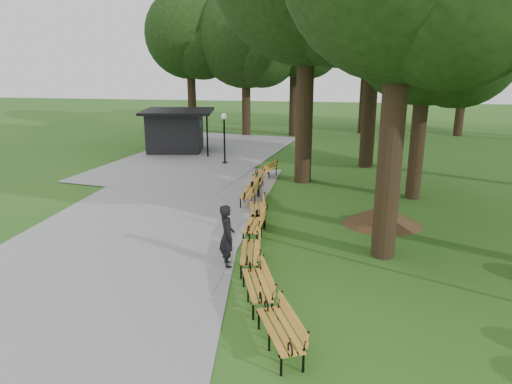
# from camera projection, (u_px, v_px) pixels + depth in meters

# --- Properties ---
(ground) EXTENTS (100.00, 100.00, 0.00)m
(ground) POSITION_uv_depth(u_px,v_px,m) (242.00, 251.00, 14.67)
(ground) COLOR #275A19
(ground) RESTS_ON ground
(path) EXTENTS (12.00, 38.00, 0.06)m
(path) POSITION_uv_depth(u_px,v_px,m) (152.00, 213.00, 18.07)
(path) COLOR gray
(path) RESTS_ON ground
(person) EXTENTS (0.66, 0.78, 1.83)m
(person) POSITION_uv_depth(u_px,v_px,m) (227.00, 236.00, 13.39)
(person) COLOR black
(person) RESTS_ON ground
(kiosk) EXTENTS (4.67, 4.20, 2.62)m
(kiosk) POSITION_uv_depth(u_px,v_px,m) (175.00, 131.00, 29.54)
(kiosk) COLOR black
(kiosk) RESTS_ON ground
(lamp_post) EXTENTS (0.32, 0.32, 2.81)m
(lamp_post) POSITION_uv_depth(u_px,v_px,m) (224.00, 127.00, 25.91)
(lamp_post) COLOR black
(lamp_post) RESTS_ON ground
(dirt_mound) EXTENTS (2.35, 2.35, 0.72)m
(dirt_mound) POSITION_uv_depth(u_px,v_px,m) (382.00, 215.00, 16.88)
(dirt_mound) COLOR #47301C
(dirt_mound) RESTS_ON ground
(bench_0) EXTENTS (1.33, 2.00, 0.88)m
(bench_0) POSITION_uv_depth(u_px,v_px,m) (280.00, 330.00, 9.65)
(bench_0) COLOR gold
(bench_0) RESTS_ON ground
(bench_1) EXTENTS (1.18, 2.00, 0.88)m
(bench_1) POSITION_uv_depth(u_px,v_px,m) (257.00, 285.00, 11.54)
(bench_1) COLOR gold
(bench_1) RESTS_ON ground
(bench_2) EXTENTS (0.87, 1.96, 0.88)m
(bench_2) POSITION_uv_depth(u_px,v_px,m) (250.00, 252.00, 13.51)
(bench_2) COLOR gold
(bench_2) RESTS_ON ground
(bench_3) EXTENTS (0.69, 1.92, 0.88)m
(bench_3) POSITION_uv_depth(u_px,v_px,m) (255.00, 224.00, 15.72)
(bench_3) COLOR gold
(bench_3) RESTS_ON ground
(bench_4) EXTENTS (0.95, 1.98, 0.88)m
(bench_4) POSITION_uv_depth(u_px,v_px,m) (257.00, 209.00, 17.22)
(bench_4) COLOR gold
(bench_4) RESTS_ON ground
(bench_5) EXTENTS (0.66, 1.91, 0.88)m
(bench_5) POSITION_uv_depth(u_px,v_px,m) (249.00, 193.00, 19.34)
(bench_5) COLOR gold
(bench_5) RESTS_ON ground
(bench_6) EXTENTS (0.70, 1.92, 0.88)m
(bench_6) POSITION_uv_depth(u_px,v_px,m) (256.00, 182.00, 21.01)
(bench_6) COLOR gold
(bench_6) RESTS_ON ground
(bench_7) EXTENTS (1.22, 2.00, 0.88)m
(bench_7) POSITION_uv_depth(u_px,v_px,m) (265.00, 171.00, 23.02)
(bench_7) COLOR gold
(bench_7) RESTS_ON ground
(lawn_tree_1) EXTENTS (6.13, 6.13, 10.01)m
(lawn_tree_1) POSITION_uv_depth(u_px,v_px,m) (428.00, 26.00, 18.24)
(lawn_tree_1) COLOR black
(lawn_tree_1) RESTS_ON ground
(tree_backdrop) EXTENTS (36.58, 9.73, 16.18)m
(tree_backdrop) POSITION_uv_depth(u_px,v_px,m) (392.00, 22.00, 33.43)
(tree_backdrop) COLOR black
(tree_backdrop) RESTS_ON ground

